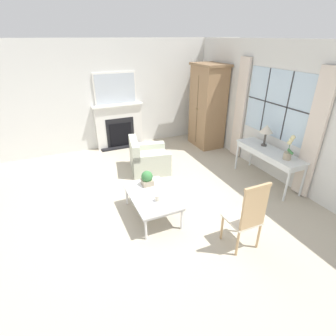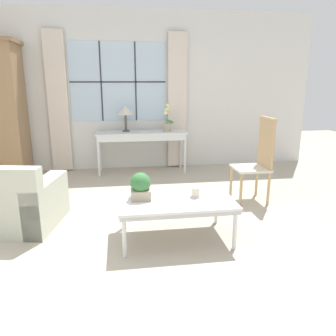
{
  "view_description": "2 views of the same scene",
  "coord_description": "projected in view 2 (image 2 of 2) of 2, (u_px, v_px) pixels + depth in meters",
  "views": [
    {
      "loc": [
        4.06,
        -1.27,
        2.85
      ],
      "look_at": [
        0.44,
        0.34,
        0.84
      ],
      "focal_mm": 28.0,
      "sensor_mm": 36.0,
      "label": 1
    },
    {
      "loc": [
        -0.02,
        -3.06,
        1.57
      ],
      "look_at": [
        0.53,
        0.64,
        0.59
      ],
      "focal_mm": 35.0,
      "sensor_mm": 36.0,
      "label": 2
    }
  ],
  "objects": [
    {
      "name": "wall_back_windowed",
      "position": [
        119.0,
        92.0,
        5.87
      ],
      "size": [
        7.2,
        0.14,
        2.8
      ],
      "color": "silver",
      "rests_on": "ground_plane"
    },
    {
      "name": "coffee_table",
      "position": [
        175.0,
        203.0,
        3.31
      ],
      "size": [
        1.15,
        0.71,
        0.43
      ],
      "color": "silver",
      "rests_on": "ground_plane"
    },
    {
      "name": "potted_orchid",
      "position": [
        167.0,
        121.0,
        5.77
      ],
      "size": [
        0.19,
        0.15,
        0.5
      ],
      "color": "tan",
      "rests_on": "console_table"
    },
    {
      "name": "armchair_upholstered",
      "position": [
        16.0,
        204.0,
        3.62
      ],
      "size": [
        1.02,
        0.99,
        0.76
      ],
      "color": "beige",
      "rests_on": "ground_plane"
    },
    {
      "name": "potted_plant_small",
      "position": [
        141.0,
        186.0,
        3.26
      ],
      "size": [
        0.2,
        0.2,
        0.27
      ],
      "color": "tan",
      "rests_on": "coffee_table"
    },
    {
      "name": "table_lamp",
      "position": [
        125.0,
        111.0,
        5.7
      ],
      "size": [
        0.28,
        0.28,
        0.46
      ],
      "color": "#4C4742",
      "rests_on": "console_table"
    },
    {
      "name": "pillar_candle",
      "position": [
        195.0,
        193.0,
        3.33
      ],
      "size": [
        0.12,
        0.12,
        0.12
      ],
      "color": "silver",
      "rests_on": "coffee_table"
    },
    {
      "name": "side_chair_wooden",
      "position": [
        259.0,
        156.0,
        4.35
      ],
      "size": [
        0.44,
        0.44,
        1.13
      ],
      "color": "beige",
      "rests_on": "ground_plane"
    },
    {
      "name": "ground_plane",
      "position": [
        125.0,
        241.0,
        3.33
      ],
      "size": [
        14.0,
        14.0,
        0.0
      ],
      "primitive_type": "plane",
      "color": "#B2A893"
    },
    {
      "name": "console_table",
      "position": [
        141.0,
        136.0,
        5.79
      ],
      "size": [
        1.58,
        0.5,
        0.72
      ],
      "color": "silver",
      "rests_on": "ground_plane"
    }
  ]
}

